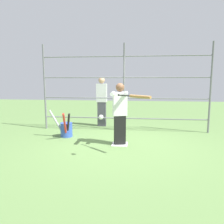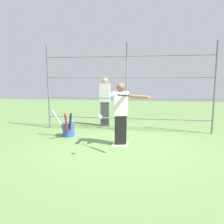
# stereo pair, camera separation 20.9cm
# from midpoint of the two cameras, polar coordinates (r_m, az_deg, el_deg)

# --- Properties ---
(ground_plane) EXTENTS (24.00, 24.00, 0.00)m
(ground_plane) POSITION_cam_midpoint_polar(r_m,az_deg,el_deg) (5.71, 3.27, -8.50)
(ground_plane) COLOR #608447
(home_plate) EXTENTS (0.40, 0.40, 0.02)m
(home_plate) POSITION_cam_midpoint_polar(r_m,az_deg,el_deg) (5.71, 3.27, -8.40)
(home_plate) COLOR white
(home_plate) RESTS_ON ground
(fence_backstop) EXTENTS (5.40, 0.06, 2.81)m
(fence_backstop) POSITION_cam_midpoint_polar(r_m,az_deg,el_deg) (7.07, 4.70, 6.31)
(fence_backstop) COLOR slate
(fence_backstop) RESTS_ON ground
(batter) EXTENTS (0.40, 0.60, 1.58)m
(batter) POSITION_cam_midpoint_polar(r_m,az_deg,el_deg) (5.51, 3.33, -0.01)
(batter) COLOR black
(batter) RESTS_ON ground
(baseball_bat_swinging) EXTENTS (0.75, 0.62, 0.07)m
(baseball_bat_swinging) POSITION_cam_midpoint_polar(r_m,az_deg,el_deg) (4.68, 7.69, 4.03)
(baseball_bat_swinging) COLOR black
(softball_in_flight) EXTENTS (0.10, 0.10, 0.10)m
(softball_in_flight) POSITION_cam_midpoint_polar(r_m,az_deg,el_deg) (4.50, -1.88, -1.33)
(softball_in_flight) COLOR white
(bat_bucket) EXTENTS (0.73, 0.74, 0.80)m
(bat_bucket) POSITION_cam_midpoint_polar(r_m,az_deg,el_deg) (6.56, -10.51, -4.25)
(bat_bucket) COLOR #3351B2
(bat_bucket) RESTS_ON ground
(bystander_behind_fence) EXTENTS (0.36, 0.23, 1.76)m
(bystander_behind_fence) POSITION_cam_midpoint_polar(r_m,az_deg,el_deg) (7.83, -1.10, 2.95)
(bystander_behind_fence) COLOR #3F3F47
(bystander_behind_fence) RESTS_ON ground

